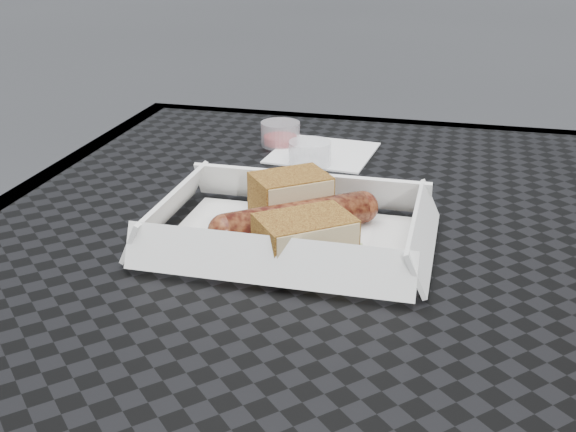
# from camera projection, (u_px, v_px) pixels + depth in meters

# --- Properties ---
(patio_table) EXTENTS (0.80, 0.80, 0.74)m
(patio_table) POSITION_uv_depth(u_px,v_px,m) (373.00, 301.00, 0.71)
(patio_table) COLOR black
(patio_table) RESTS_ON ground
(food_tray) EXTENTS (0.22, 0.15, 0.00)m
(food_tray) POSITION_uv_depth(u_px,v_px,m) (291.00, 240.00, 0.66)
(food_tray) COLOR white
(food_tray) RESTS_ON patio_table
(bratwurst) EXTENTS (0.14, 0.11, 0.03)m
(bratwurst) POSITION_uv_depth(u_px,v_px,m) (296.00, 219.00, 0.66)
(bratwurst) COLOR brown
(bratwurst) RESTS_ON food_tray
(bread_near) EXTENTS (0.09, 0.08, 0.04)m
(bread_near) POSITION_uv_depth(u_px,v_px,m) (291.00, 196.00, 0.69)
(bread_near) COLOR olive
(bread_near) RESTS_ON food_tray
(bread_far) EXTENTS (0.09, 0.09, 0.04)m
(bread_far) POSITION_uv_depth(u_px,v_px,m) (305.00, 239.00, 0.61)
(bread_far) COLOR olive
(bread_far) RESTS_ON food_tray
(veg_garnish) EXTENTS (0.03, 0.03, 0.00)m
(veg_garnish) POSITION_uv_depth(u_px,v_px,m) (365.00, 263.00, 0.61)
(veg_garnish) COLOR red
(veg_garnish) RESTS_ON food_tray
(napkin) EXTENTS (0.13, 0.13, 0.00)m
(napkin) POSITION_uv_depth(u_px,v_px,m) (323.00, 153.00, 0.89)
(napkin) COLOR white
(napkin) RESTS_ON patio_table
(condiment_cup_sauce) EXTENTS (0.05, 0.05, 0.03)m
(condiment_cup_sauce) POSITION_uv_depth(u_px,v_px,m) (280.00, 134.00, 0.92)
(condiment_cup_sauce) COLOR #930B0A
(condiment_cup_sauce) RESTS_ON patio_table
(condiment_cup_empty) EXTENTS (0.05, 0.05, 0.03)m
(condiment_cup_empty) POSITION_uv_depth(u_px,v_px,m) (310.00, 154.00, 0.84)
(condiment_cup_empty) COLOR silver
(condiment_cup_empty) RESTS_ON patio_table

